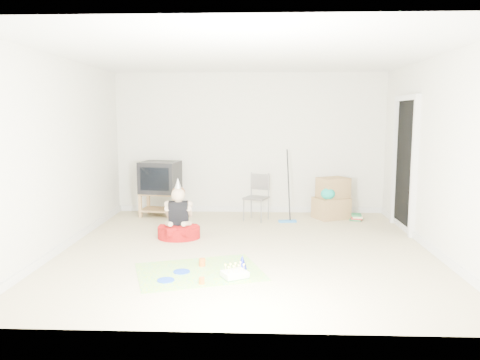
{
  "coord_description": "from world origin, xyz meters",
  "views": [
    {
      "loc": [
        0.16,
        -6.23,
        1.82
      ],
      "look_at": [
        -0.1,
        0.4,
        0.9
      ],
      "focal_mm": 35.0,
      "sensor_mm": 36.0,
      "label": 1
    }
  ],
  "objects_px": {
    "tv_stand": "(161,202)",
    "folding_chair": "(256,198)",
    "seated_woman": "(179,225)",
    "cardboard_boxes": "(332,199)",
    "birthday_cake": "(235,275)",
    "crt_tv": "(160,177)"
  },
  "relations": [
    {
      "from": "folding_chair",
      "to": "birthday_cake",
      "type": "bearing_deg",
      "value": -94.38
    },
    {
      "from": "cardboard_boxes",
      "to": "birthday_cake",
      "type": "height_order",
      "value": "cardboard_boxes"
    },
    {
      "from": "seated_woman",
      "to": "birthday_cake",
      "type": "relative_size",
      "value": 2.66
    },
    {
      "from": "seated_woman",
      "to": "birthday_cake",
      "type": "height_order",
      "value": "seated_woman"
    },
    {
      "from": "tv_stand",
      "to": "folding_chair",
      "type": "bearing_deg",
      "value": -9.01
    },
    {
      "from": "cardboard_boxes",
      "to": "folding_chair",
      "type": "bearing_deg",
      "value": -170.14
    },
    {
      "from": "crt_tv",
      "to": "cardboard_boxes",
      "type": "xyz_separation_m",
      "value": [
        3.07,
        -0.04,
        -0.37
      ]
    },
    {
      "from": "crt_tv",
      "to": "cardboard_boxes",
      "type": "distance_m",
      "value": 3.1
    },
    {
      "from": "folding_chair",
      "to": "cardboard_boxes",
      "type": "xyz_separation_m",
      "value": [
        1.34,
        0.23,
        -0.05
      ]
    },
    {
      "from": "folding_chair",
      "to": "cardboard_boxes",
      "type": "bearing_deg",
      "value": 9.86
    },
    {
      "from": "seated_woman",
      "to": "folding_chair",
      "type": "bearing_deg",
      "value": 47.1
    },
    {
      "from": "crt_tv",
      "to": "folding_chair",
      "type": "distance_m",
      "value": 1.78
    },
    {
      "from": "tv_stand",
      "to": "folding_chair",
      "type": "height_order",
      "value": "folding_chair"
    },
    {
      "from": "folding_chair",
      "to": "birthday_cake",
      "type": "xyz_separation_m",
      "value": [
        -0.22,
        -2.93,
        -0.36
      ]
    },
    {
      "from": "crt_tv",
      "to": "folding_chair",
      "type": "height_order",
      "value": "crt_tv"
    },
    {
      "from": "crt_tv",
      "to": "folding_chair",
      "type": "bearing_deg",
      "value": 0.48
    },
    {
      "from": "tv_stand",
      "to": "cardboard_boxes",
      "type": "bearing_deg",
      "value": -0.77
    },
    {
      "from": "tv_stand",
      "to": "seated_woman",
      "type": "distance_m",
      "value": 1.62
    },
    {
      "from": "crt_tv",
      "to": "folding_chair",
      "type": "xyz_separation_m",
      "value": [
        1.73,
        -0.27,
        -0.32
      ]
    },
    {
      "from": "folding_chair",
      "to": "birthday_cake",
      "type": "height_order",
      "value": "folding_chair"
    },
    {
      "from": "tv_stand",
      "to": "folding_chair",
      "type": "xyz_separation_m",
      "value": [
        1.73,
        -0.27,
        0.14
      ]
    },
    {
      "from": "crt_tv",
      "to": "birthday_cake",
      "type": "height_order",
      "value": "crt_tv"
    }
  ]
}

